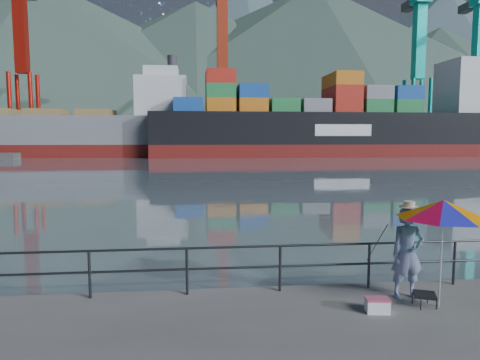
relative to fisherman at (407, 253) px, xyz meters
name	(u,v)px	position (x,y,z in m)	size (l,w,h in m)	color
harbor_water	(198,147)	(-3.55, 128.94, -0.94)	(500.00, 280.00, 0.00)	slate
far_dock	(242,151)	(6.45, 91.94, -0.94)	(200.00, 40.00, 0.40)	#514F4C
guardrail	(234,269)	(-3.55, 0.64, -0.42)	(22.00, 0.06, 1.03)	#2D3033
mountains	(274,72)	(35.27, 206.68, 34.61)	(600.00, 332.80, 80.00)	#385147
port_cranes	(343,78)	(27.45, 82.94, 15.06)	(116.00, 28.00, 38.40)	red
container_stacks	(332,138)	(28.39, 92.44, 2.07)	(58.00, 5.40, 7.80)	orange
fisherman	(407,253)	(0.00, 0.00, 0.00)	(0.69, 0.45, 1.88)	navy
beach_umbrella	(443,209)	(0.39, -0.56, 1.01)	(2.03, 2.03, 2.13)	white
folding_stool	(424,300)	(0.12, -0.51, -0.80)	(0.53, 0.53, 0.27)	black
cooler_bag	(377,306)	(-0.92, -0.67, -0.82)	(0.43, 0.28, 0.25)	white
fishing_rod	(375,282)	(-0.24, 0.98, -0.94)	(0.02, 0.02, 2.25)	black
bulk_carrier	(74,133)	(-26.12, 71.82, 3.13)	(55.60, 9.62, 14.50)	maroon
container_ship	(342,124)	(22.72, 69.20, 4.84)	(66.35, 11.06, 18.10)	maroon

